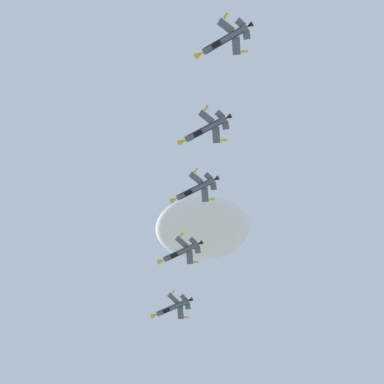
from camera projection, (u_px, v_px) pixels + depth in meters
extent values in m
ellipsoid|color=white|center=(203.00, 228.00, 349.10)|extent=(50.22, 41.17, 22.60)
cylinder|color=#4C5666|center=(173.00, 307.00, 214.68)|extent=(11.36, 7.20, 1.70)
cube|color=#232833|center=(172.00, 308.00, 214.24)|extent=(9.55, 6.05, 1.12)
cone|color=yellow|center=(155.00, 315.00, 217.15)|extent=(2.86, 2.52, 1.56)
cone|color=black|center=(190.00, 300.00, 212.35)|extent=(2.05, 1.96, 1.36)
ellipsoid|color=#192333|center=(167.00, 310.00, 216.19)|extent=(3.54, 2.86, 1.52)
cube|color=black|center=(166.00, 311.00, 214.67)|extent=(2.59, 2.26, 1.30)
cube|color=#4C5666|center=(173.00, 299.00, 213.92)|extent=(4.08, 3.60, 2.44)
cube|color=yellow|center=(173.00, 292.00, 213.46)|extent=(1.38, 1.66, 0.50)
cube|color=#4C5666|center=(181.00, 313.00, 214.10)|extent=(1.93, 3.65, 2.44)
cube|color=yellow|center=(186.00, 317.00, 213.79)|extent=(1.60, 0.61, 0.50)
cube|color=#4C5666|center=(184.00, 298.00, 212.87)|extent=(2.58, 2.54, 1.33)
cube|color=#4C5666|center=(188.00, 306.00, 212.98)|extent=(1.91, 2.11, 1.33)
cube|color=yellow|center=(187.00, 300.00, 214.72)|extent=(3.04, 2.62, 2.29)
cylinder|color=#4C5666|center=(181.00, 252.00, 198.68)|extent=(11.36, 7.20, 1.70)
cube|color=#232833|center=(181.00, 252.00, 198.25)|extent=(9.56, 6.07, 1.08)
cone|color=yellow|center=(162.00, 261.00, 201.15)|extent=(2.86, 2.52, 1.56)
cone|color=black|center=(200.00, 243.00, 196.36)|extent=(2.05, 1.96, 1.36)
ellipsoid|color=#192333|center=(174.00, 254.00, 200.19)|extent=(3.53, 2.85, 1.51)
cube|color=black|center=(174.00, 255.00, 198.67)|extent=(2.59, 2.25, 1.28)
cube|color=#4C5666|center=(182.00, 242.00, 197.82)|extent=(4.15, 3.64, 2.30)
cube|color=yellow|center=(182.00, 235.00, 197.29)|extent=(1.39, 1.66, 0.49)
cube|color=#4C5666|center=(190.00, 257.00, 198.20)|extent=(1.93, 3.73, 2.30)
cube|color=yellow|center=(196.00, 262.00, 197.97)|extent=(1.60, 0.62, 0.49)
cube|color=#4C5666|center=(193.00, 241.00, 196.82)|extent=(2.61, 2.57, 1.25)
cube|color=#4C5666|center=(198.00, 250.00, 197.04)|extent=(1.91, 2.15, 1.25)
cube|color=yellow|center=(196.00, 244.00, 198.72)|extent=(3.00, 2.55, 2.34)
cylinder|color=#4C5666|center=(195.00, 189.00, 185.27)|extent=(11.36, 7.20, 1.70)
cube|color=#232833|center=(195.00, 189.00, 184.84)|extent=(9.56, 6.08, 1.03)
cone|color=yellow|center=(174.00, 199.00, 187.74)|extent=(2.86, 2.52, 1.56)
cone|color=black|center=(216.00, 179.00, 182.95)|extent=(2.05, 1.96, 1.36)
ellipsoid|color=#192333|center=(188.00, 192.00, 186.78)|extent=(3.52, 2.83, 1.49)
cube|color=black|center=(188.00, 193.00, 185.27)|extent=(2.58, 2.25, 1.26)
cube|color=#4C5666|center=(196.00, 178.00, 184.31)|extent=(4.22, 3.69, 2.15)
cube|color=yellow|center=(196.00, 170.00, 183.69)|extent=(1.39, 1.67, 0.48)
cube|color=#4C5666|center=(205.00, 195.00, 184.89)|extent=(1.93, 3.81, 2.15)
cube|color=yellow|center=(212.00, 199.00, 184.74)|extent=(1.60, 0.62, 0.48)
cube|color=#4C5666|center=(208.00, 177.00, 183.35)|extent=(2.64, 2.60, 1.18)
cube|color=#4C5666|center=(213.00, 186.00, 183.69)|extent=(1.91, 2.19, 1.18)
cube|color=yellow|center=(211.00, 180.00, 185.31)|extent=(2.95, 2.47, 2.39)
cylinder|color=#4C5666|center=(206.00, 129.00, 169.27)|extent=(11.36, 7.20, 1.70)
cube|color=#232833|center=(205.00, 129.00, 168.84)|extent=(9.57, 6.09, 1.00)
cone|color=yellow|center=(183.00, 141.00, 171.73)|extent=(2.86, 2.52, 1.56)
cone|color=black|center=(228.00, 117.00, 166.94)|extent=(2.05, 1.96, 1.36)
ellipsoid|color=#192333|center=(198.00, 133.00, 170.77)|extent=(3.52, 2.82, 1.48)
cube|color=black|center=(198.00, 133.00, 169.27)|extent=(2.58, 2.24, 1.24)
cube|color=#4C5666|center=(206.00, 117.00, 168.24)|extent=(4.26, 3.71, 2.06)
cube|color=yellow|center=(206.00, 108.00, 167.57)|extent=(1.39, 1.67, 0.46)
cube|color=#4C5666|center=(216.00, 135.00, 168.96)|extent=(1.93, 3.86, 2.06)
cube|color=yellow|center=(224.00, 140.00, 168.86)|extent=(1.60, 0.62, 0.46)
cube|color=#4C5666|center=(220.00, 115.00, 167.30)|extent=(2.66, 2.61, 1.13)
cube|color=#4C5666|center=(225.00, 125.00, 167.72)|extent=(1.92, 2.22, 1.13)
cube|color=yellow|center=(223.00, 119.00, 169.30)|extent=(2.92, 2.42, 2.42)
cylinder|color=#4C5666|center=(225.00, 40.00, 156.68)|extent=(11.36, 7.20, 1.70)
cube|color=#232833|center=(225.00, 40.00, 156.25)|extent=(9.57, 6.09, 1.00)
cone|color=yellow|center=(200.00, 54.00, 159.15)|extent=(2.86, 2.52, 1.56)
cone|color=black|center=(250.00, 25.00, 154.36)|extent=(2.05, 1.96, 1.36)
ellipsoid|color=#192333|center=(216.00, 45.00, 158.18)|extent=(3.52, 2.82, 1.48)
cube|color=black|center=(217.00, 44.00, 156.68)|extent=(2.58, 2.24, 1.24)
cube|color=#4C5666|center=(226.00, 26.00, 155.66)|extent=(4.26, 3.71, 2.06)
cube|color=yellow|center=(226.00, 16.00, 154.98)|extent=(1.39, 1.67, 0.47)
cube|color=#4C5666|center=(236.00, 46.00, 156.37)|extent=(1.93, 3.86, 2.06)
cube|color=yellow|center=(244.00, 51.00, 156.27)|extent=(1.60, 0.62, 0.47)
cube|color=#4C5666|center=(240.00, 23.00, 154.72)|extent=(2.66, 2.61, 1.13)
cube|color=#4C5666|center=(246.00, 35.00, 155.13)|extent=(1.92, 2.22, 1.13)
cube|color=yellow|center=(244.00, 29.00, 156.71)|extent=(2.93, 2.42, 2.42)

